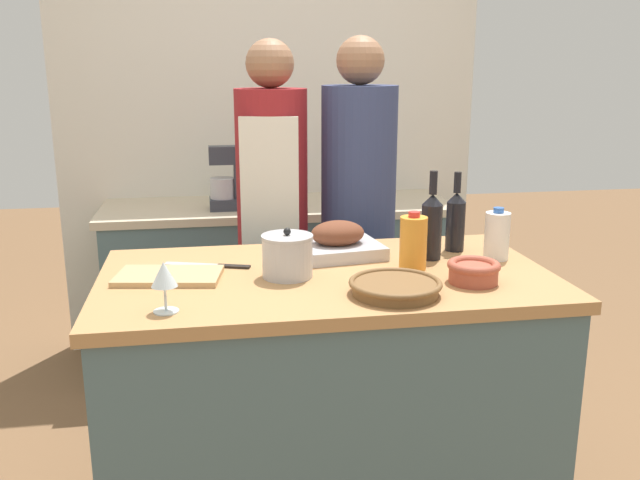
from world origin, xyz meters
name	(u,v)px	position (x,y,z in m)	size (l,w,h in m)	color
kitchen_island	(326,404)	(0.00, 0.00, 0.47)	(1.46, 0.81, 0.94)	#4C666B
back_counter	(280,283)	(0.00, 1.44, 0.44)	(1.84, 0.60, 0.88)	#4C666B
back_wall	(271,124)	(0.00, 1.79, 1.27)	(2.34, 0.10, 2.55)	silver
roasting_pan	(338,242)	(0.08, 0.20, 0.99)	(0.33, 0.29, 0.13)	#BCBCC1
wicker_basket	(395,287)	(0.16, -0.24, 0.96)	(0.28, 0.28, 0.04)	brown
cutting_board	(169,276)	(-0.50, 0.02, 0.95)	(0.35, 0.24, 0.02)	tan
stock_pot	(287,256)	(-0.13, -0.02, 1.01)	(0.17, 0.17, 0.16)	#B7B7BC
mixing_bowl	(474,271)	(0.43, -0.18, 0.98)	(0.16, 0.16, 0.07)	#A84C38
juice_jug	(413,243)	(0.29, 0.00, 1.03)	(0.09, 0.09, 0.19)	orange
milk_jug	(497,236)	(0.61, 0.06, 1.02)	(0.09, 0.09, 0.18)	white
wine_bottle_green	(456,220)	(0.51, 0.20, 1.05)	(0.07, 0.07, 0.29)	black
wine_bottle_dark	(432,225)	(0.39, 0.11, 1.06)	(0.07, 0.07, 0.31)	black
wine_glass_left	(164,276)	(-0.50, -0.28, 1.04)	(0.07, 0.07, 0.14)	silver
knife_chef	(210,266)	(-0.37, 0.14, 0.94)	(0.29, 0.12, 0.01)	#B7B7BC
stand_mixer	(227,183)	(-0.27, 1.35, 1.02)	(0.18, 0.14, 0.32)	#333842
condiment_bottle_tall	(240,189)	(-0.20, 1.56, 0.94)	(0.05, 0.05, 0.14)	#B28E2D
condiment_bottle_short	(345,186)	(0.36, 1.45, 0.96)	(0.05, 0.05, 0.18)	#332D28
person_cook_aproned	(273,220)	(-0.10, 0.74, 0.96)	(0.30, 0.32, 1.70)	beige
person_cook_guest	(358,217)	(0.27, 0.73, 0.96)	(0.32, 0.32, 1.71)	beige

